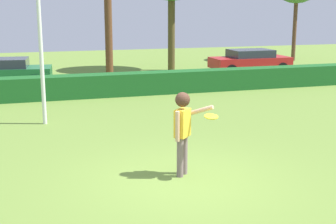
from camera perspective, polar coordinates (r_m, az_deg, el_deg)
The scene contains 6 objects.
ground_plane at distance 9.84m, azimuth 1.76°, elevation -8.18°, with size 60.00×60.00×0.00m, color olive.
person at distance 9.82m, azimuth 1.79°, elevation -1.47°, with size 0.83×0.49×1.77m.
frisbee at distance 9.58m, azimuth 5.18°, elevation -0.54°, with size 0.28×0.28×0.07m.
hedge_row at distance 18.99m, azimuth -7.91°, elevation 3.18°, with size 24.09×0.90×0.88m, color #1A5721.
parked_car_green at distance 22.28m, azimuth -19.19°, elevation 4.62°, with size 4.37×2.21×1.25m.
parked_car_red at distance 25.86m, azimuth 9.79°, elevation 6.12°, with size 4.22×1.84×1.25m.
Camera 1 is at (-3.02, -8.70, 3.47)m, focal length 51.03 mm.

